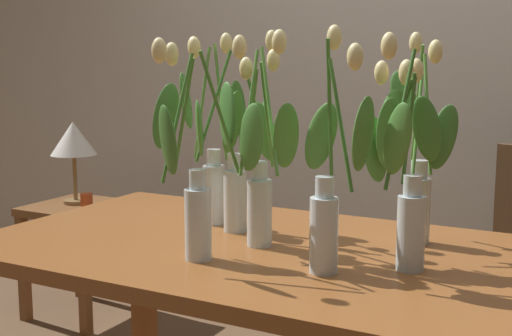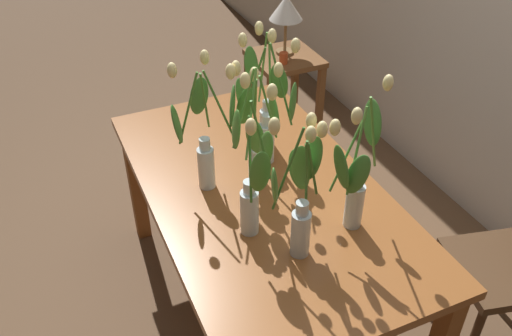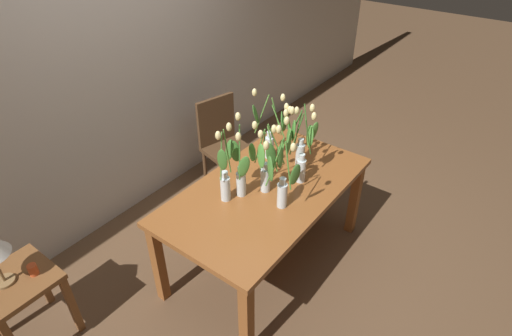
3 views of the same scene
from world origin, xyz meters
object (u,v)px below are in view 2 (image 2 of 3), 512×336
object	(u,v)px
tulip_vase_6	(356,180)
tulip_vase_0	(267,108)
tulip_vase_1	(205,139)
side_table	(284,72)
dining_table	(262,204)
tulip_vase_4	(255,139)
table_lamp	(286,9)
tulip_vase_2	(267,124)
pillar_candle	(284,58)
tulip_vase_5	(254,192)
tulip_vase_3	(300,198)

from	to	relation	value
tulip_vase_6	tulip_vase_0	bearing A→B (deg)	-174.41
tulip_vase_1	side_table	world-z (taller)	tulip_vase_1
dining_table	tulip_vase_4	size ratio (longest dim) A/B	2.81
dining_table	table_lamp	xyz separation A→B (m)	(-1.50, 0.86, 0.21)
tulip_vase_0	tulip_vase_2	size ratio (longest dim) A/B	0.99
dining_table	tulip_vase_2	size ratio (longest dim) A/B	2.75
tulip_vase_0	tulip_vase_6	bearing A→B (deg)	5.59
pillar_candle	dining_table	bearing A→B (deg)	-29.70
tulip_vase_0	tulip_vase_2	world-z (taller)	tulip_vase_2
tulip_vase_5	tulip_vase_6	xyz separation A→B (m)	(0.12, 0.34, 0.03)
tulip_vase_1	pillar_candle	distance (m)	1.62
side_table	table_lamp	bearing A→B (deg)	153.87
tulip_vase_2	table_lamp	size ratio (longest dim) A/B	1.46
table_lamp	pillar_candle	bearing A→B (deg)	-29.37
tulip_vase_2	tulip_vase_3	size ratio (longest dim) A/B	1.05
tulip_vase_6	side_table	bearing A→B (deg)	160.70
tulip_vase_2	tulip_vase_5	distance (m)	0.46
tulip_vase_0	tulip_vase_3	size ratio (longest dim) A/B	1.03
tulip_vase_2	tulip_vase_3	xyz separation A→B (m)	(0.53, -0.12, 0.04)
tulip_vase_4	pillar_candle	world-z (taller)	tulip_vase_4
tulip_vase_1	tulip_vase_3	bearing A→B (deg)	19.19
tulip_vase_5	side_table	distance (m)	2.01
tulip_vase_4	dining_table	bearing A→B (deg)	39.25
tulip_vase_5	table_lamp	size ratio (longest dim) A/B	1.46
tulip_vase_1	dining_table	bearing A→B (deg)	59.00
tulip_vase_4	pillar_candle	bearing A→B (deg)	149.19
tulip_vase_1	tulip_vase_4	xyz separation A→B (m)	(0.09, 0.17, 0.01)
side_table	dining_table	bearing A→B (deg)	-29.77
tulip_vase_5	pillar_candle	size ratio (longest dim) A/B	7.73
tulip_vase_4	tulip_vase_0	bearing A→B (deg)	146.27
dining_table	pillar_candle	bearing A→B (deg)	150.30
tulip_vase_0	tulip_vase_6	world-z (taller)	same
dining_table	tulip_vase_4	bearing A→B (deg)	-140.75
pillar_candle	table_lamp	bearing A→B (deg)	150.63
tulip_vase_3	tulip_vase_6	xyz separation A→B (m)	(-0.02, 0.23, -0.01)
tulip_vase_4	tulip_vase_5	size ratio (longest dim) A/B	0.98
tulip_vase_2	tulip_vase_6	distance (m)	0.53
dining_table	side_table	bearing A→B (deg)	150.23
tulip_vase_4	tulip_vase_5	xyz separation A→B (m)	(0.25, -0.12, -0.04)
tulip_vase_4	tulip_vase_6	xyz separation A→B (m)	(0.37, 0.22, -0.01)
tulip_vase_2	side_table	distance (m)	1.57
tulip_vase_4	tulip_vase_1	bearing A→B (deg)	-117.79
tulip_vase_4	table_lamp	distance (m)	1.72
tulip_vase_0	tulip_vase_5	size ratio (longest dim) A/B	0.99
tulip_vase_1	tulip_vase_6	world-z (taller)	tulip_vase_6
tulip_vase_4	side_table	world-z (taller)	tulip_vase_4
tulip_vase_1	tulip_vase_4	size ratio (longest dim) A/B	0.98
tulip_vase_2	pillar_candle	bearing A→B (deg)	150.36
tulip_vase_0	tulip_vase_6	distance (m)	0.62
tulip_vase_1	tulip_vase_2	distance (m)	0.30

